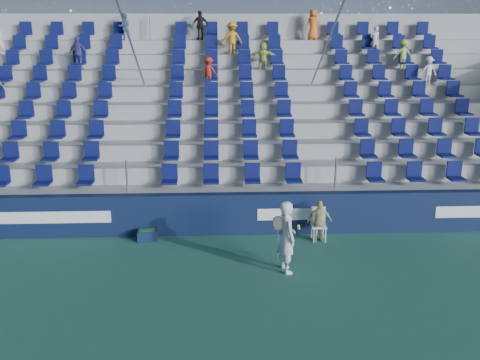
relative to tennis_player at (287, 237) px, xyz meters
name	(u,v)px	position (x,y,z in m)	size (l,w,h in m)	color
ground	(236,284)	(-1.23, -0.66, -0.89)	(70.00, 70.00, 0.00)	#2A624C
sponsor_wall	(233,214)	(-1.23, 2.49, -0.29)	(24.00, 0.32, 1.20)	#0F1A39
grandstand	(229,128)	(-1.23, 7.58, 1.24)	(24.00, 8.17, 6.63)	#9D9D98
tennis_player	(287,237)	(0.00, 0.00, 0.00)	(0.69, 0.73, 1.78)	silver
line_judge_chair	(318,221)	(1.14, 1.98, -0.37)	(0.42, 0.43, 0.92)	white
line_judge	(319,221)	(1.14, 1.84, -0.31)	(0.69, 0.29, 1.17)	tan
ball_bin	(147,235)	(-3.62, 2.09, -0.73)	(0.57, 0.40, 0.30)	#0F1B3A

